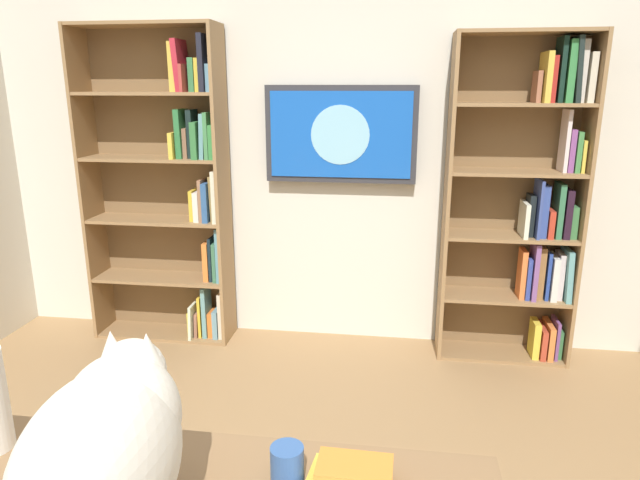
# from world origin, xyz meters

# --- Properties ---
(wall_back) EXTENTS (4.52, 0.06, 2.70)m
(wall_back) POSITION_xyz_m (0.00, -2.23, 1.35)
(wall_back) COLOR silver
(wall_back) RESTS_ON ground
(bookshelf_left) EXTENTS (0.79, 0.28, 1.96)m
(bookshelf_left) POSITION_xyz_m (-1.21, -2.06, 0.98)
(bookshelf_left) COLOR #937047
(bookshelf_left) RESTS_ON ground
(bookshelf_right) EXTENTS (0.93, 0.28, 2.03)m
(bookshelf_right) POSITION_xyz_m (1.01, -2.06, 1.03)
(bookshelf_right) COLOR #937047
(bookshelf_right) RESTS_ON ground
(wall_mounted_tv) EXTENTS (0.94, 0.07, 0.60)m
(wall_mounted_tv) POSITION_xyz_m (-0.07, -2.15, 1.38)
(wall_mounted_tv) COLOR #333338
(cat) EXTENTS (0.29, 0.58, 0.40)m
(cat) POSITION_xyz_m (0.13, 0.45, 0.96)
(cat) COLOR silver
(cat) RESTS_ON desk
(coffee_mug) EXTENTS (0.08, 0.08, 0.10)m
(coffee_mug) POSITION_xyz_m (-0.20, 0.26, 0.80)
(coffee_mug) COLOR #335999
(coffee_mug) RESTS_ON desk
(desk_book_stack) EXTENTS (0.20, 0.13, 0.06)m
(desk_book_stack) POSITION_xyz_m (-0.35, 0.24, 0.78)
(desk_book_stack) COLOR gold
(desk_book_stack) RESTS_ON desk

